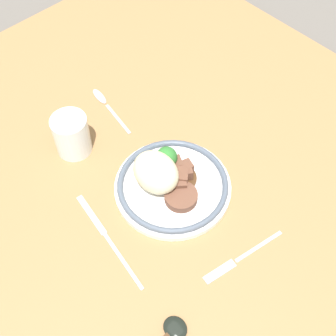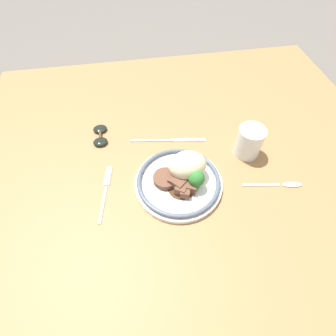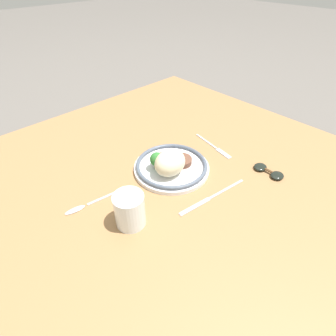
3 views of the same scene
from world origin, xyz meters
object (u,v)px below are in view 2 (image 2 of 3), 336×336
(fork, at_px, (106,187))
(sunglasses, at_px, (100,135))
(plate, at_px, (182,177))
(spoon, at_px, (285,185))
(knife, at_px, (171,140))
(juice_glass, at_px, (249,142))

(fork, xyz_separation_m, sunglasses, (-0.01, 0.20, 0.01))
(plate, relative_size, fork, 1.32)
(sunglasses, bearing_deg, spoon, -29.28)
(plate, bearing_deg, knife, 90.12)
(juice_glass, distance_m, spoon, 0.15)
(sunglasses, bearing_deg, plate, -45.60)
(plate, bearing_deg, juice_glass, 20.11)
(sunglasses, bearing_deg, fork, -87.00)
(knife, height_order, spoon, spoon)
(plate, relative_size, knife, 1.01)
(knife, bearing_deg, spoon, -29.49)
(juice_glass, xyz_separation_m, sunglasses, (-0.43, 0.14, -0.04))
(knife, xyz_separation_m, spoon, (0.27, -0.22, 0.00))
(knife, xyz_separation_m, sunglasses, (-0.21, 0.05, 0.01))
(plate, height_order, sunglasses, plate)
(plate, distance_m, sunglasses, 0.30)
(spoon, bearing_deg, knife, 151.15)
(juice_glass, relative_size, knife, 0.39)
(plate, xyz_separation_m, fork, (-0.20, 0.02, -0.03))
(juice_glass, relative_size, sunglasses, 0.95)
(plate, relative_size, sunglasses, 2.46)
(knife, distance_m, sunglasses, 0.22)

